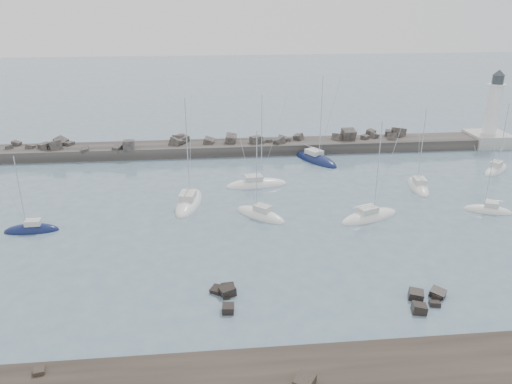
# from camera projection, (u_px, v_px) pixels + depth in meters

# --- Properties ---
(ground) EXTENTS (400.00, 400.00, 0.00)m
(ground) POSITION_uv_depth(u_px,v_px,m) (261.00, 253.00, 54.06)
(ground) COLOR slate
(ground) RESTS_ON ground
(rock_cluster_near) EXTENTS (2.63, 4.68, 1.67)m
(rock_cluster_near) POSITION_uv_depth(u_px,v_px,m) (226.00, 296.00, 46.06)
(rock_cluster_near) COLOR black
(rock_cluster_near) RESTS_ON ground
(rock_cluster_far) EXTENTS (4.46, 4.07, 1.51)m
(rock_cluster_far) POSITION_uv_depth(u_px,v_px,m) (426.00, 300.00, 45.39)
(rock_cluster_far) COLOR black
(rock_cluster_far) RESTS_ON ground
(breakwater) EXTENTS (115.00, 6.95, 5.30)m
(breakwater) POSITION_uv_depth(u_px,v_px,m) (195.00, 152.00, 88.45)
(breakwater) COLOR #312E2C
(breakwater) RESTS_ON ground
(lighthouse) EXTENTS (7.00, 7.00, 14.60)m
(lighthouse) POSITION_uv_depth(u_px,v_px,m) (489.00, 129.00, 92.58)
(lighthouse) COLOR #A6A5A0
(lighthouse) RESTS_ON ground
(sailboat_1) EXTENTS (6.33, 2.10, 10.17)m
(sailboat_1) POSITION_uv_depth(u_px,v_px,m) (32.00, 230.00, 59.02)
(sailboat_1) COLOR #101A45
(sailboat_1) RESTS_ON ground
(sailboat_2) EXTENTS (4.76, 10.03, 15.24)m
(sailboat_2) POSITION_uv_depth(u_px,v_px,m) (189.00, 203.00, 66.76)
(sailboat_2) COLOR white
(sailboat_2) RESTS_ON ground
(sailboat_3) EXTENTS (9.37, 3.74, 14.36)m
(sailboat_3) POSITION_uv_depth(u_px,v_px,m) (257.00, 185.00, 73.31)
(sailboat_3) COLOR white
(sailboat_3) RESTS_ON ground
(sailboat_4) EXTENTS (6.96, 6.87, 11.97)m
(sailboat_4) POSITION_uv_depth(u_px,v_px,m) (261.00, 215.00, 63.02)
(sailboat_4) COLOR white
(sailboat_4) RESTS_ON ground
(sailboat_5) EXTENTS (8.82, 5.59, 13.37)m
(sailboat_5) POSITION_uv_depth(u_px,v_px,m) (369.00, 217.00, 62.50)
(sailboat_5) COLOR white
(sailboat_5) RESTS_ON ground
(sailboat_6) EXTENTS (7.42, 10.12, 15.57)m
(sailboat_6) POSITION_uv_depth(u_px,v_px,m) (316.00, 160.00, 84.50)
(sailboat_6) COLOR #101A45
(sailboat_6) RESTS_ON ground
(sailboat_7) EXTENTS (6.18, 4.06, 9.61)m
(sailboat_7) POSITION_uv_depth(u_px,v_px,m) (488.00, 211.00, 64.42)
(sailboat_7) COLOR white
(sailboat_7) RESTS_ON ground
(sailboat_8) EXTENTS (3.60, 8.15, 12.55)m
(sailboat_8) POSITION_uv_depth(u_px,v_px,m) (418.00, 187.00, 72.54)
(sailboat_8) COLOR white
(sailboat_8) RESTS_ON ground
(sailboat_10) EXTENTS (7.07, 6.51, 11.91)m
(sailboat_10) POSITION_uv_depth(u_px,v_px,m) (496.00, 170.00, 79.46)
(sailboat_10) COLOR white
(sailboat_10) RESTS_ON ground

